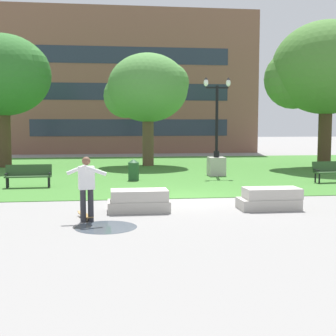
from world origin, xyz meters
The scene contains 15 objects.
ground_plane centered at (0.00, 0.00, 0.00)m, with size 140.00×140.00×0.00m, color gray.
grass_lawn centered at (0.00, 10.00, 0.01)m, with size 40.00×20.00×0.02m, color #3D752D.
concrete_block_center centered at (-1.76, -2.09, 0.31)m, with size 1.80×0.90×0.64m.
concrete_block_left centered at (2.19, -2.20, 0.31)m, with size 1.83×0.90×0.64m.
person_skateboarder centered at (-3.20, -3.38, 0.98)m, with size 1.07×0.62×1.71m.
skateboard centered at (-3.26, -2.96, 0.09)m, with size 0.49×1.03×0.14m.
puddle centered at (-2.71, -4.10, 0.00)m, with size 1.55×1.55×0.01m, color #47515B.
park_bench_near_left centered at (-5.82, 3.50, 0.54)m, with size 1.82×0.59×0.90m.
park_bench_near_right centered at (7.03, 3.51, 0.54)m, with size 1.84×0.71×0.90m.
lamp_post_right centered at (2.60, 6.70, 0.99)m, with size 1.32×0.80×4.76m.
tree_far_left centered at (-0.32, 12.57, 4.61)m, with size 5.05×4.81×6.71m.
tree_near_left centered at (9.59, 9.87, 5.61)m, with size 6.46×6.15×8.29m.
tree_far_right centered at (-8.70, 12.61, 5.25)m, with size 5.77×5.49×7.65m.
trash_bin centered at (-1.53, 5.23, 0.50)m, with size 0.49×0.49×0.96m.
building_facade_distant centered at (-0.76, 24.50, 6.11)m, with size 22.16×1.03×12.23m.
Camera 1 is at (-2.61, -15.61, 2.58)m, focal length 50.00 mm.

